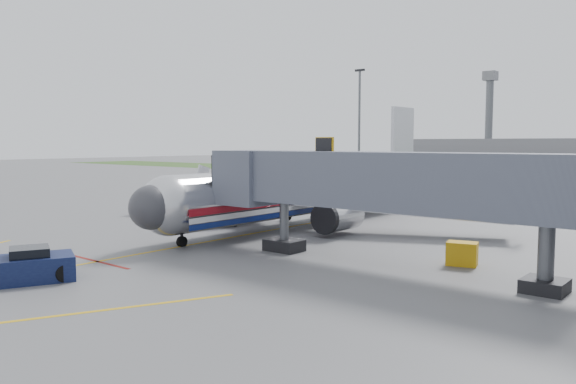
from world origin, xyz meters
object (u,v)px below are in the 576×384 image
Objects in this scene: baggage_tug at (183,201)px; ramp_worker at (156,204)px; belt_loader at (255,211)px; pushback_tug at (30,267)px; airliner at (309,191)px.

ramp_worker is (-0.33, -3.08, -0.05)m from baggage_tug.
belt_loader is (9.04, 0.73, -0.38)m from baggage_tug.
baggage_tug is 1.90× the size of ramp_worker.
pushback_tug is at bearing -71.47° from belt_loader.
baggage_tug is 0.78× the size of belt_loader.
pushback_tug is 1.54× the size of baggage_tug.
baggage_tug is (-15.78, 0.06, -1.82)m from airliner.
baggage_tug is at bearing 59.17° from ramp_worker.
belt_loader is at bearing 4.61° from baggage_tug.
belt_loader is 2.45× the size of ramp_worker.
belt_loader is (-6.74, 0.79, -2.20)m from airliner.
baggage_tug is at bearing 125.96° from pushback_tug.
airliner is 16.50m from ramp_worker.
airliner is 12.06× the size of baggage_tug.
baggage_tug reaches higher than pushback_tug.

